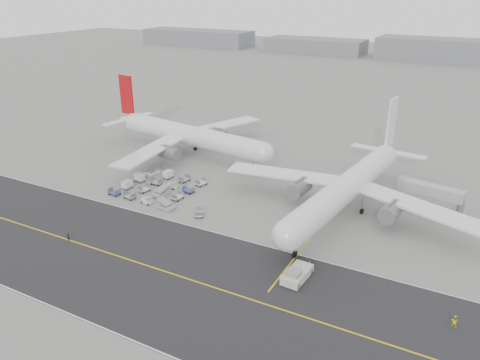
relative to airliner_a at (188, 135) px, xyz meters
The scene contains 11 objects.
ground 39.47m from the airliner_a, 61.94° to the right, with size 700.00×700.00×0.00m, color gray.
taxiway 57.71m from the airliner_a, 65.96° to the right, with size 220.00×59.00×0.03m.
horizon_buildings 230.74m from the airliner_a, 77.90° to the left, with size 520.00×28.00×28.00m, color slate, non-canonical shape.
airliner_a is the anchor object (origin of this frame).
airliner_b 53.12m from the airliner_a, 16.12° to the right, with size 57.25×58.19×20.11m.
pushback_tug 67.66m from the airliner_a, 40.79° to the right, with size 3.60×8.68×2.46m.
jet_bridge 67.05m from the airliner_a, ahead, with size 14.88×5.18×5.55m.
gse_cluster 27.13m from the airliner_a, 72.12° to the right, with size 22.85×22.02×2.07m, color #A0A0A5, non-canonical shape.
stray_dolly 40.69m from the airliner_a, 52.91° to the right, with size 1.61×2.61×1.61m, color silver, non-canonical shape.
ground_crew_a 53.56m from the airliner_a, 81.48° to the right, with size 0.61×0.40×1.66m, color black.
ground_crew_b 87.55m from the airliner_a, 30.48° to the right, with size 0.93×0.73×1.92m, color yellow.
Camera 1 is at (55.15, -71.84, 45.36)m, focal length 35.00 mm.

